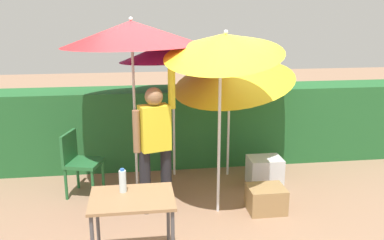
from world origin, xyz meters
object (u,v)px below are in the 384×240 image
umbrella_orange (223,45)px  bottle_water (123,181)px  umbrella_yellow (131,33)px  umbrella_rainbow (173,50)px  person_vendor (155,141)px  cooler_box (265,171)px  crate_cardboard (266,199)px  chair_plastic (79,160)px  folding_table (132,206)px  umbrella_navy (232,73)px

umbrella_orange → bottle_water: 1.93m
umbrella_yellow → umbrella_rainbow: bearing=41.9°
person_vendor → cooler_box: person_vendor is taller
person_vendor → cooler_box: size_ratio=3.92×
person_vendor → cooler_box: bearing=19.9°
umbrella_orange → crate_cardboard: bearing=-5.8°
chair_plastic → folding_table: 2.00m
umbrella_navy → chair_plastic: umbrella_navy is taller
crate_cardboard → umbrella_navy: bearing=98.9°
crate_cardboard → umbrella_yellow: bearing=152.8°
umbrella_rainbow → person_vendor: (-0.34, -1.14, -0.99)m
umbrella_rainbow → person_vendor: umbrella_rainbow is taller
umbrella_yellow → bottle_water: size_ratio=10.02×
folding_table → bottle_water: bearing=123.7°
umbrella_navy → person_vendor: (-1.19, -1.00, -0.67)m
person_vendor → folding_table: person_vendor is taller
chair_plastic → folding_table: bearing=-68.4°
umbrella_rainbow → chair_plastic: size_ratio=2.39×
chair_plastic → crate_cardboard: (2.40, -0.83, -0.35)m
cooler_box → bottle_water: (-1.98, -1.70, 0.69)m
umbrella_yellow → folding_table: bearing=-91.3°
person_vendor → cooler_box: (1.61, 0.58, -0.73)m
umbrella_orange → umbrella_yellow: size_ratio=1.02×
umbrella_yellow → crate_cardboard: (1.62, -0.84, -2.03)m
chair_plastic → bottle_water: bottle_water is taller
chair_plastic → umbrella_navy: bearing=10.0°
umbrella_rainbow → cooler_box: size_ratio=4.43×
umbrella_orange → crate_cardboard: 2.03m
person_vendor → folding_table: 1.30m
umbrella_navy → bottle_water: umbrella_navy is taller
chair_plastic → umbrella_rainbow: bearing=21.1°
umbrella_yellow → person_vendor: bearing=-68.8°
umbrella_orange → folding_table: bearing=-135.0°
umbrella_navy → crate_cardboard: umbrella_navy is taller
crate_cardboard → folding_table: folding_table is taller
umbrella_orange → person_vendor: size_ratio=1.30×
umbrella_navy → chair_plastic: bearing=-170.0°
umbrella_navy → bottle_water: bearing=-126.4°
folding_table → bottle_water: bottle_water is taller
chair_plastic → person_vendor: bearing=-31.0°
folding_table → bottle_water: 0.26m
umbrella_orange → umbrella_navy: (0.39, 1.16, -0.50)m
cooler_box → chair_plastic: bearing=179.3°
umbrella_orange → umbrella_yellow: (-1.04, 0.78, 0.09)m
umbrella_orange → umbrella_navy: umbrella_orange is taller
umbrella_orange → chair_plastic: (-1.82, 0.77, -1.59)m
person_vendor → umbrella_rainbow: bearing=73.6°
umbrella_navy → bottle_water: 2.72m
umbrella_rainbow → umbrella_orange: 1.39m
cooler_box → person_vendor: bearing=-160.1°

